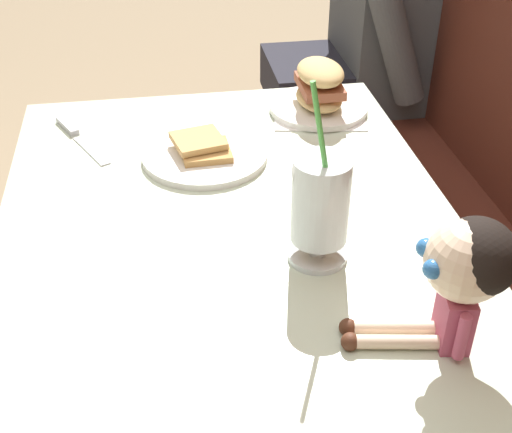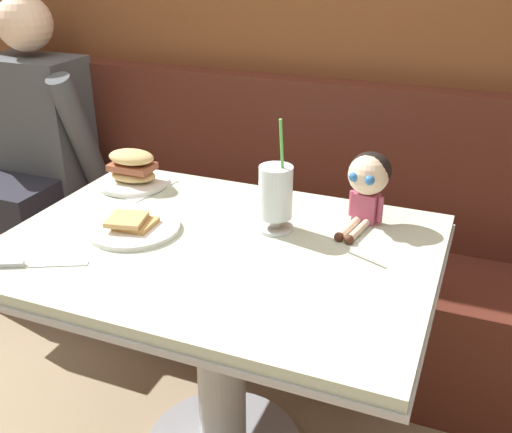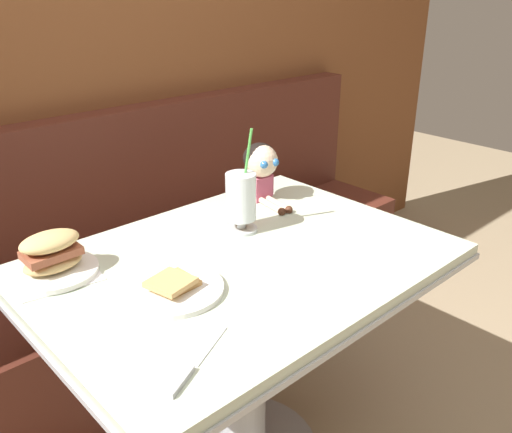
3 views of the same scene
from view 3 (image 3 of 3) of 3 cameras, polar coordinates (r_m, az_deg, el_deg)
wood_panel_wall at (r=2.05m, az=-18.60°, el=16.08°), size 4.40×0.08×2.40m
booth_bench at (r=2.13m, az=-12.74°, el=-8.13°), size 2.60×0.48×1.00m
diner_table at (r=1.58m, az=-1.49°, el=-10.61°), size 1.11×0.81×0.74m
toast_plate at (r=1.33m, az=-8.79°, el=-7.42°), size 0.25×0.25×0.04m
milkshake_glass at (r=1.59m, az=-1.60°, el=1.78°), size 0.10×0.10×0.31m
sandwich_plate at (r=1.47m, az=-20.64°, el=-4.14°), size 0.23×0.23×0.12m
butter_knife at (r=1.09m, az=-7.11°, el=-15.80°), size 0.22×0.12×0.01m
seated_doll at (r=1.81m, az=0.57°, el=5.55°), size 0.13×0.23×0.20m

